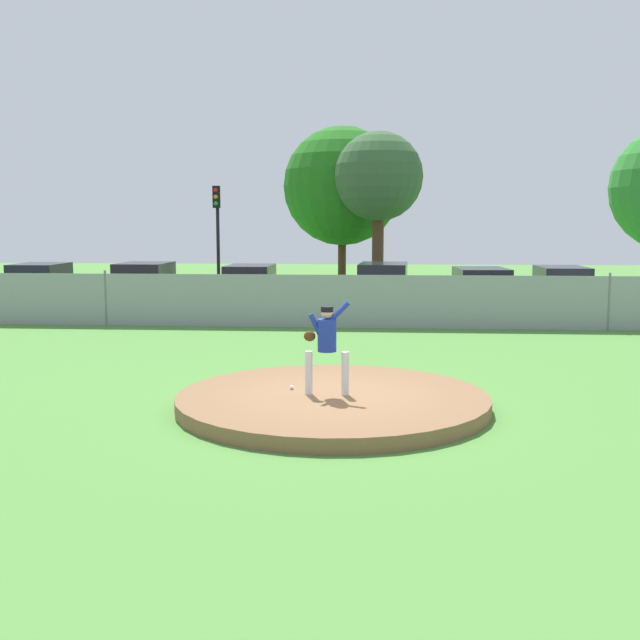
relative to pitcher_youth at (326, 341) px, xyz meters
name	(u,v)px	position (x,y,z in m)	size (l,w,h in m)	color
ground_plane	(346,350)	(0.10, 6.06, -1.18)	(80.00, 80.00, 0.00)	#4C8438
asphalt_strip	(355,311)	(0.10, 14.56, -1.18)	(44.00, 7.00, 0.01)	#2B2B2D
pitchers_mound	(333,401)	(0.10, 0.06, -1.06)	(5.38, 5.38, 0.24)	brown
pitcher_youth	(326,341)	(0.00, 0.00, 0.00)	(0.79, 0.32, 1.63)	silver
baseball	(292,387)	(-0.64, 0.37, -0.90)	(0.07, 0.07, 0.07)	white
chainlink_fence	(351,301)	(0.10, 10.06, -0.37)	(38.29, 0.07, 1.72)	gray
parked_car_teal	(41,287)	(-11.64, 14.43, -0.38)	(1.96, 4.20, 1.69)	#146066
parked_car_slate	(383,289)	(1.12, 14.30, -0.35)	(2.11, 4.81, 1.75)	slate
parked_car_burgundy	(250,289)	(-3.70, 14.22, -0.38)	(1.83, 4.17, 1.67)	maroon
parked_car_charcoal	(481,290)	(4.64, 14.66, -0.42)	(2.14, 4.58, 1.58)	#232328
parked_car_white	(561,290)	(7.52, 14.79, -0.40)	(1.86, 4.44, 1.63)	silver
parked_car_red	(145,287)	(-7.68, 14.47, -0.37)	(1.95, 4.27, 1.73)	#A81919
traffic_cone_orange	(304,309)	(-1.58, 12.68, -0.92)	(0.40, 0.40, 0.55)	orange
traffic_light_near	(217,222)	(-5.73, 18.30, 2.04)	(0.28, 0.46, 4.70)	black
tree_tall_centre	(342,186)	(-0.82, 24.55, 3.79)	(5.79, 5.79, 7.88)	#4C331E
tree_slender_far	(378,178)	(0.94, 22.00, 4.05)	(4.05, 4.05, 7.32)	#4C331E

